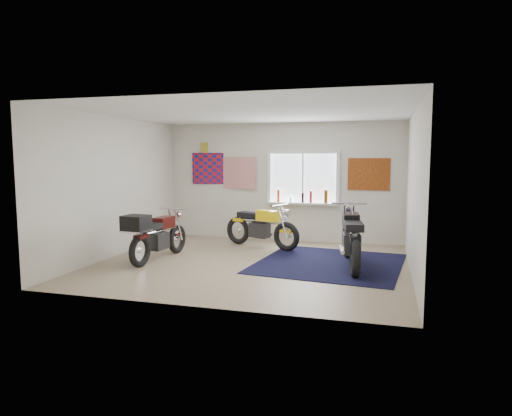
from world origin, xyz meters
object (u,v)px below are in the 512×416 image
(yellow_triumph, at_px, (261,228))
(maroon_tourer, at_px, (155,235))
(navy_rug, at_px, (329,263))
(black_chrome_bike, at_px, (351,240))

(yellow_triumph, distance_m, maroon_tourer, 2.38)
(navy_rug, height_order, maroon_tourer, maroon_tourer)
(yellow_triumph, bearing_deg, navy_rug, -13.85)
(maroon_tourer, bearing_deg, black_chrome_bike, -75.80)
(black_chrome_bike, bearing_deg, maroon_tourer, 90.23)
(navy_rug, distance_m, black_chrome_bike, 0.62)
(yellow_triumph, height_order, maroon_tourer, yellow_triumph)
(black_chrome_bike, xyz_separation_m, maroon_tourer, (-3.51, -0.57, 0.01))
(yellow_triumph, bearing_deg, black_chrome_bike, -10.57)
(black_chrome_bike, bearing_deg, yellow_triumph, 48.94)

